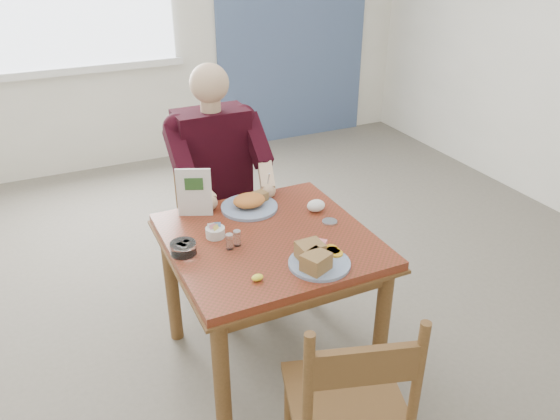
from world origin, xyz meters
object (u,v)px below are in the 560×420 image
chair_near (349,407)px  near_plate (316,258)px  chair_far (215,214)px  table (269,257)px  diner (217,169)px  far_plate (250,203)px

chair_near → near_plate: bearing=75.4°
chair_far → chair_near: (-0.05, -1.60, 0.00)m
table → diner: 0.73m
diner → far_plate: (0.03, -0.41, -0.03)m
chair_near → chair_far: bearing=88.2°
table → diner: size_ratio=0.66×
chair_near → diner: (0.05, 1.51, 0.33)m
table → chair_near: 0.82m
chair_far → chair_near: size_ratio=1.00×
table → near_plate: size_ratio=2.85×
chair_near → diner: bearing=88.1°
near_plate → chair_far: bearing=94.3°
chair_far → diner: 0.34m
chair_far → diner: diner is taller
diner → near_plate: 1.01m
far_plate → table: bearing=-95.3°
far_plate → near_plate: bearing=-84.8°
table → chair_far: (0.00, 0.80, -0.16)m
table → far_plate: size_ratio=2.67×
table → chair_near: (-0.05, -0.81, -0.16)m
chair_near → near_plate: (0.13, 0.51, 0.30)m
chair_near → far_plate: bearing=86.0°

